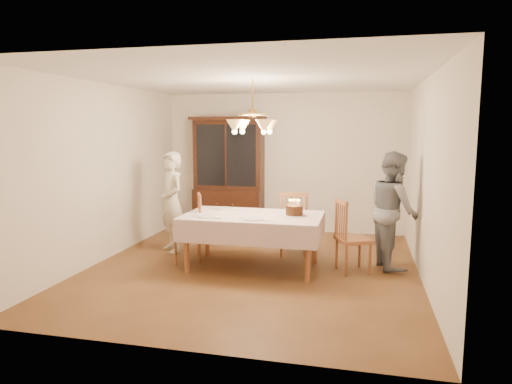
% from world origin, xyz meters
% --- Properties ---
extents(ground, '(5.00, 5.00, 0.00)m').
position_xyz_m(ground, '(0.00, 0.00, 0.00)').
color(ground, '#593419').
rests_on(ground, ground).
extents(room_shell, '(5.00, 5.00, 5.00)m').
position_xyz_m(room_shell, '(0.00, 0.00, 1.58)').
color(room_shell, white).
rests_on(room_shell, ground).
extents(dining_table, '(1.90, 1.10, 0.76)m').
position_xyz_m(dining_table, '(0.00, 0.00, 0.68)').
color(dining_table, brown).
rests_on(dining_table, ground).
extents(china_hutch, '(1.38, 0.54, 2.16)m').
position_xyz_m(china_hutch, '(-1.01, 2.25, 1.04)').
color(china_hutch, black).
rests_on(china_hutch, ground).
extents(chair_far_side, '(0.50, 0.48, 1.00)m').
position_xyz_m(chair_far_side, '(0.45, 0.79, 0.44)').
color(chair_far_side, brown).
rests_on(chair_far_side, ground).
extents(chair_left_end, '(0.56, 0.57, 1.00)m').
position_xyz_m(chair_left_end, '(-1.01, 0.09, 0.45)').
color(chair_left_end, brown).
rests_on(chair_left_end, ground).
extents(chair_right_end, '(0.56, 0.57, 1.00)m').
position_xyz_m(chair_right_end, '(1.36, 0.13, 0.44)').
color(chair_right_end, brown).
rests_on(chair_right_end, ground).
extents(elderly_woman, '(0.68, 0.67, 1.59)m').
position_xyz_m(elderly_woman, '(-1.46, 0.59, 0.79)').
color(elderly_woman, beige).
rests_on(elderly_woman, ground).
extents(adult_in_grey, '(0.82, 0.94, 1.64)m').
position_xyz_m(adult_in_grey, '(1.90, 0.49, 0.82)').
color(adult_in_grey, slate).
rests_on(adult_in_grey, ground).
extents(birthday_cake, '(0.30, 0.30, 0.23)m').
position_xyz_m(birthday_cake, '(0.57, 0.06, 0.83)').
color(birthday_cake, white).
rests_on(birthday_cake, dining_table).
extents(place_setting_near_left, '(0.37, 0.23, 0.02)m').
position_xyz_m(place_setting_near_left, '(-0.54, -0.31, 0.77)').
color(place_setting_near_left, white).
rests_on(place_setting_near_left, dining_table).
extents(place_setting_near_right, '(0.41, 0.27, 0.02)m').
position_xyz_m(place_setting_near_right, '(0.10, -0.32, 0.77)').
color(place_setting_near_right, white).
rests_on(place_setting_near_right, dining_table).
extents(place_setting_far_left, '(0.42, 0.27, 0.02)m').
position_xyz_m(place_setting_far_left, '(-0.52, 0.35, 0.77)').
color(place_setting_far_left, white).
rests_on(place_setting_far_left, dining_table).
extents(chandelier, '(0.62, 0.62, 0.73)m').
position_xyz_m(chandelier, '(-0.00, -0.00, 1.98)').
color(chandelier, '#BF8C3F').
rests_on(chandelier, ground).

